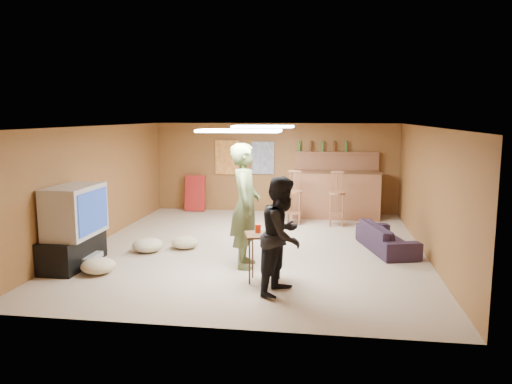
# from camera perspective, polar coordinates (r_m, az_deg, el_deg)

# --- Properties ---
(ground) EXTENTS (7.00, 7.00, 0.00)m
(ground) POSITION_cam_1_polar(r_m,az_deg,el_deg) (9.16, -0.18, -6.38)
(ground) COLOR tan
(ground) RESTS_ON ground
(ceiling) EXTENTS (6.00, 7.00, 0.02)m
(ceiling) POSITION_cam_1_polar(r_m,az_deg,el_deg) (8.84, -0.19, 7.51)
(ceiling) COLOR silver
(ceiling) RESTS_ON ground
(wall_back) EXTENTS (6.00, 0.02, 2.20)m
(wall_back) POSITION_cam_1_polar(r_m,az_deg,el_deg) (12.38, 2.20, 2.77)
(wall_back) COLOR brown
(wall_back) RESTS_ON ground
(wall_front) EXTENTS (6.00, 0.02, 2.20)m
(wall_front) POSITION_cam_1_polar(r_m,az_deg,el_deg) (5.56, -5.51, -4.76)
(wall_front) COLOR brown
(wall_front) RESTS_ON ground
(wall_left) EXTENTS (0.02, 7.00, 2.20)m
(wall_left) POSITION_cam_1_polar(r_m,az_deg,el_deg) (9.83, -17.76, 0.78)
(wall_left) COLOR brown
(wall_left) RESTS_ON ground
(wall_right) EXTENTS (0.02, 7.00, 2.20)m
(wall_right) POSITION_cam_1_polar(r_m,az_deg,el_deg) (9.00, 19.06, 0.02)
(wall_right) COLOR brown
(wall_right) RESTS_ON ground
(tv_stand) EXTENTS (0.55, 1.30, 0.50)m
(tv_stand) POSITION_cam_1_polar(r_m,az_deg,el_deg) (8.56, -20.19, -6.30)
(tv_stand) COLOR black
(tv_stand) RESTS_ON ground
(dvd_box) EXTENTS (0.35, 0.50, 0.08)m
(dvd_box) POSITION_cam_1_polar(r_m,az_deg,el_deg) (8.48, -18.84, -7.06)
(dvd_box) COLOR #B2B2B7
(dvd_box) RESTS_ON tv_stand
(tv_body) EXTENTS (0.60, 1.10, 0.80)m
(tv_body) POSITION_cam_1_polar(r_m,az_deg,el_deg) (8.38, -20.01, -2.04)
(tv_body) COLOR #B2B2B7
(tv_body) RESTS_ON tv_stand
(tv_screen) EXTENTS (0.02, 0.95, 0.65)m
(tv_screen) POSITION_cam_1_polar(r_m,az_deg,el_deg) (8.24, -18.11, -2.12)
(tv_screen) COLOR navy
(tv_screen) RESTS_ON tv_body
(bar_counter) EXTENTS (2.00, 0.60, 1.10)m
(bar_counter) POSITION_cam_1_polar(r_m,az_deg,el_deg) (11.84, 9.13, -0.30)
(bar_counter) COLOR brown
(bar_counter) RESTS_ON ground
(bar_lip) EXTENTS (2.10, 0.12, 0.05)m
(bar_lip) POSITION_cam_1_polar(r_m,az_deg,el_deg) (11.52, 9.22, 2.21)
(bar_lip) COLOR #3C2313
(bar_lip) RESTS_ON bar_counter
(bar_shelf) EXTENTS (2.00, 0.18, 0.05)m
(bar_shelf) POSITION_cam_1_polar(r_m,az_deg,el_deg) (12.18, 9.21, 4.45)
(bar_shelf) COLOR brown
(bar_shelf) RESTS_ON bar_backing
(bar_backing) EXTENTS (2.00, 0.14, 0.60)m
(bar_backing) POSITION_cam_1_polar(r_m,az_deg,el_deg) (12.22, 9.18, 3.06)
(bar_backing) COLOR brown
(bar_backing) RESTS_ON bar_counter
(poster_left) EXTENTS (0.60, 0.03, 0.85)m
(poster_left) POSITION_cam_1_polar(r_m,az_deg,el_deg) (12.50, -3.31, 3.97)
(poster_left) COLOR #BF3F26
(poster_left) RESTS_ON wall_back
(poster_right) EXTENTS (0.55, 0.03, 0.80)m
(poster_right) POSITION_cam_1_polar(r_m,az_deg,el_deg) (12.35, 0.80, 3.93)
(poster_right) COLOR #334C99
(poster_right) RESTS_ON wall_back
(folding_chair_stack) EXTENTS (0.50, 0.26, 0.91)m
(folding_chair_stack) POSITION_cam_1_polar(r_m,az_deg,el_deg) (12.64, -6.97, -0.14)
(folding_chair_stack) COLOR #A31F1E
(folding_chair_stack) RESTS_ON ground
(ceiling_panel_front) EXTENTS (1.20, 0.60, 0.04)m
(ceiling_panel_front) POSITION_cam_1_polar(r_m,az_deg,el_deg) (7.36, -1.91, 7.01)
(ceiling_panel_front) COLOR white
(ceiling_panel_front) RESTS_ON ceiling
(ceiling_panel_back) EXTENTS (1.20, 0.60, 0.04)m
(ceiling_panel_back) POSITION_cam_1_polar(r_m,az_deg,el_deg) (10.03, 0.83, 7.49)
(ceiling_panel_back) COLOR white
(ceiling_panel_back) RESTS_ON ceiling
(person_olive) EXTENTS (0.51, 0.74, 1.97)m
(person_olive) POSITION_cam_1_polar(r_m,az_deg,el_deg) (7.85, -1.21, -1.58)
(person_olive) COLOR #4F5C35
(person_olive) RESTS_ON ground
(person_black) EXTENTS (0.83, 0.94, 1.60)m
(person_black) POSITION_cam_1_polar(r_m,az_deg,el_deg) (6.73, 3.06, -4.98)
(person_black) COLOR black
(person_black) RESTS_ON ground
(sofa) EXTENTS (1.02, 1.71, 0.47)m
(sofa) POSITION_cam_1_polar(r_m,az_deg,el_deg) (9.23, 14.71, -5.06)
(sofa) COLOR black
(sofa) RESTS_ON ground
(tray_table) EXTENTS (0.65, 0.57, 0.71)m
(tray_table) POSITION_cam_1_polar(r_m,az_deg,el_deg) (7.26, 1.01, -7.52)
(tray_table) COLOR #3C2313
(tray_table) RESTS_ON ground
(cup_red_near) EXTENTS (0.11, 0.11, 0.12)m
(cup_red_near) POSITION_cam_1_polar(r_m,az_deg,el_deg) (7.23, 0.23, -4.18)
(cup_red_near) COLOR red
(cup_red_near) RESTS_ON tray_table
(cup_red_far) EXTENTS (0.10, 0.10, 0.11)m
(cup_red_far) POSITION_cam_1_polar(r_m,az_deg,el_deg) (7.05, 1.61, -4.56)
(cup_red_far) COLOR red
(cup_red_far) RESTS_ON tray_table
(cup_blue) EXTENTS (0.11, 0.11, 0.12)m
(cup_blue) POSITION_cam_1_polar(r_m,az_deg,el_deg) (7.25, 2.16, -4.16)
(cup_blue) COLOR #163D9B
(cup_blue) RESTS_ON tray_table
(bar_stool_left) EXTENTS (0.51, 0.51, 1.24)m
(bar_stool_left) POSITION_cam_1_polar(r_m,az_deg,el_deg) (11.04, 4.38, -0.49)
(bar_stool_left) COLOR brown
(bar_stool_left) RESTS_ON ground
(bar_stool_right) EXTENTS (0.41, 0.41, 1.08)m
(bar_stool_right) POSITION_cam_1_polar(r_m,az_deg,el_deg) (10.99, 9.21, -1.05)
(bar_stool_right) COLOR brown
(bar_stool_right) RESTS_ON ground
(cushion_near_tv) EXTENTS (0.70, 0.70, 0.24)m
(cushion_near_tv) POSITION_cam_1_polar(r_m,az_deg,el_deg) (9.07, -12.27, -5.95)
(cushion_near_tv) COLOR tan
(cushion_near_tv) RESTS_ON ground
(cushion_mid) EXTENTS (0.64, 0.64, 0.22)m
(cushion_mid) POSITION_cam_1_polar(r_m,az_deg,el_deg) (9.19, -8.14, -5.73)
(cushion_mid) COLOR tan
(cushion_mid) RESTS_ON ground
(cushion_far) EXTENTS (0.65, 0.65, 0.23)m
(cushion_far) POSITION_cam_1_polar(r_m,az_deg,el_deg) (8.07, -17.60, -8.05)
(cushion_far) COLOR tan
(cushion_far) RESTS_ON ground
(bottle_row) EXTENTS (1.20, 0.08, 0.26)m
(bottle_row) POSITION_cam_1_polar(r_m,az_deg,el_deg) (12.15, 7.62, 5.21)
(bottle_row) COLOR #3F7233
(bottle_row) RESTS_ON bar_shelf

